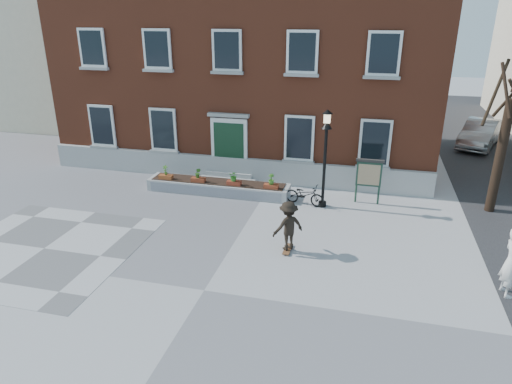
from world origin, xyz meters
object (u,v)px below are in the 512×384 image
(parked_car, at_px, (480,134))
(lamp_post, at_px, (326,145))
(bystander, at_px, (512,262))
(notice_board, at_px, (369,174))
(skateboarder, at_px, (288,226))
(bicycle, at_px, (305,195))

(parked_car, bearing_deg, lamp_post, -104.55)
(parked_car, xyz_separation_m, bystander, (-2.18, -15.94, 0.23))
(notice_board, relative_size, skateboarder, 1.08)
(bystander, bearing_deg, skateboarder, 71.23)
(bystander, height_order, skateboarder, bystander)
(bystander, height_order, lamp_post, lamp_post)
(parked_car, xyz_separation_m, notice_board, (-6.10, -10.24, 0.49))
(bicycle, bearing_deg, parked_car, -25.17)
(bicycle, height_order, notice_board, notice_board)
(bicycle, bearing_deg, skateboarder, -166.79)
(lamp_post, bearing_deg, skateboarder, -99.78)
(lamp_post, bearing_deg, notice_board, 24.31)
(bicycle, distance_m, parked_car, 13.95)
(notice_board, distance_m, skateboarder, 5.34)
(lamp_post, bearing_deg, bicycle, -179.57)
(notice_board, bearing_deg, bystander, -55.54)
(notice_board, bearing_deg, bicycle, -162.26)
(parked_car, height_order, notice_board, notice_board)
(bicycle, xyz_separation_m, skateboarder, (0.04, -3.97, 0.47))
(parked_car, bearing_deg, bystander, -76.98)
(notice_board, bearing_deg, lamp_post, -155.69)
(bystander, xyz_separation_m, notice_board, (-3.91, 5.70, 0.25))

